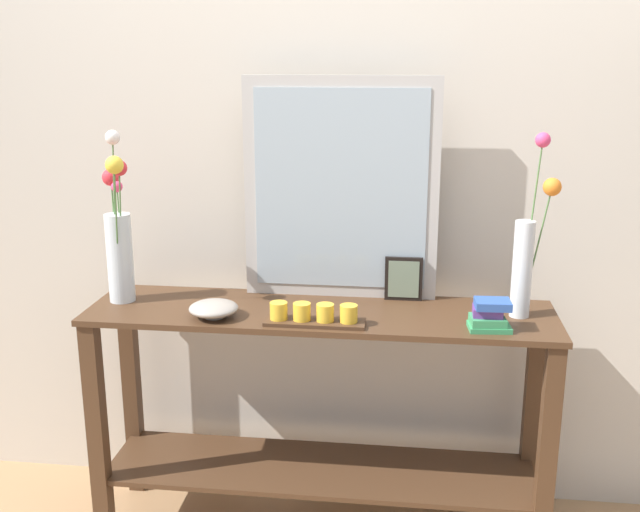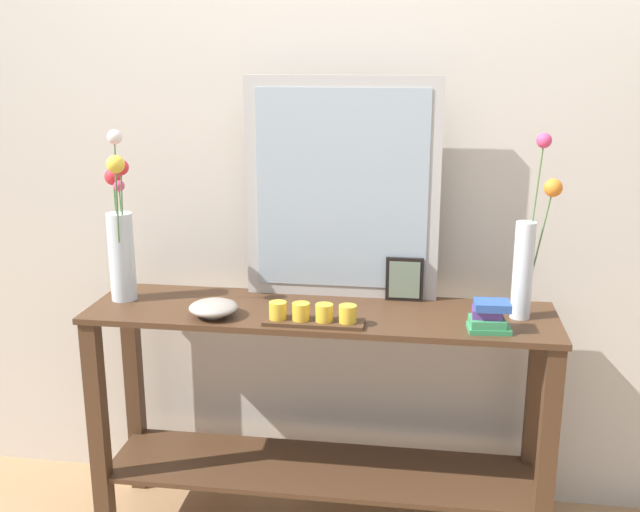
# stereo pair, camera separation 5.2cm
# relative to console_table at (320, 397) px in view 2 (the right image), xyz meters

# --- Properties ---
(wall_back) EXTENTS (6.40, 0.08, 2.70)m
(wall_back) POSITION_rel_console_table_xyz_m (0.00, 0.32, 0.84)
(wall_back) COLOR beige
(wall_back) RESTS_ON ground
(console_table) EXTENTS (1.55, 0.40, 0.82)m
(console_table) POSITION_rel_console_table_xyz_m (0.00, 0.00, 0.00)
(console_table) COLOR #472D1C
(console_table) RESTS_ON ground
(mirror_leaning) EXTENTS (0.66, 0.03, 0.76)m
(mirror_leaning) POSITION_rel_console_table_xyz_m (0.05, 0.17, 0.69)
(mirror_leaning) COLOR #B7B2AD
(mirror_leaning) RESTS_ON console_table
(tall_vase_left) EXTENTS (0.14, 0.21, 0.58)m
(tall_vase_left) POSITION_rel_console_table_xyz_m (-0.69, 0.02, 0.54)
(tall_vase_left) COLOR silver
(tall_vase_left) RESTS_ON console_table
(vase_right) EXTENTS (0.13, 0.09, 0.59)m
(vase_right) POSITION_rel_console_table_xyz_m (0.66, 0.03, 0.53)
(vase_right) COLOR silver
(vase_right) RESTS_ON console_table
(candle_tray) EXTENTS (0.32, 0.09, 0.07)m
(candle_tray) POSITION_rel_console_table_xyz_m (-0.00, -0.13, 0.34)
(candle_tray) COLOR #472D1C
(candle_tray) RESTS_ON console_table
(picture_frame_small) EXTENTS (0.13, 0.01, 0.15)m
(picture_frame_small) POSITION_rel_console_table_xyz_m (0.27, 0.14, 0.39)
(picture_frame_small) COLOR black
(picture_frame_small) RESTS_ON console_table
(decorative_bowl) EXTENTS (0.16, 0.16, 0.05)m
(decorative_bowl) POSITION_rel_console_table_xyz_m (-0.33, -0.11, 0.34)
(decorative_bowl) COLOR #9E9389
(decorative_bowl) RESTS_ON console_table
(book_stack) EXTENTS (0.13, 0.10, 0.09)m
(book_stack) POSITION_rel_console_table_xyz_m (0.54, -0.11, 0.36)
(book_stack) COLOR #388E56
(book_stack) RESTS_ON console_table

